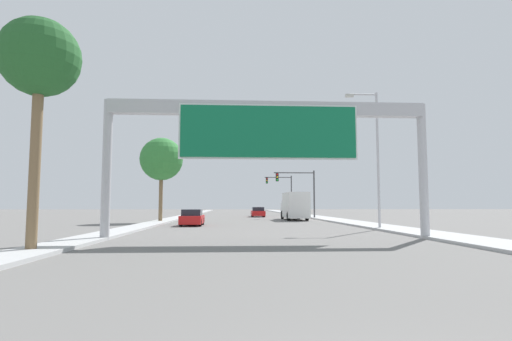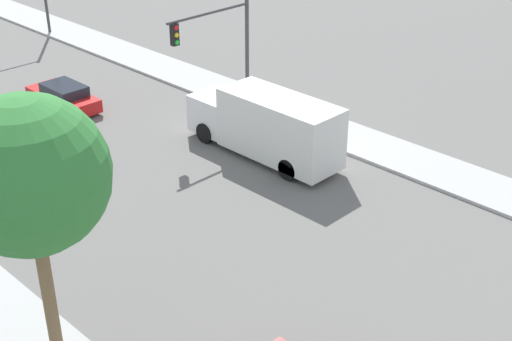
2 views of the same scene
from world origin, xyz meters
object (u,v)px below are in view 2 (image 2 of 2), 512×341
Objects in this scene: traffic_light_near_intersection at (223,42)px; palm_tree_background at (28,176)px; truck_box_primary at (267,125)px; car_far_left at (64,97)px.

traffic_light_near_intersection is 18.76m from palm_tree_background.
palm_tree_background is (-14.36, -5.15, 4.74)m from truck_box_primary.
truck_box_primary is at bearing 19.73° from palm_tree_background.
truck_box_primary reaches higher than car_far_left.
traffic_light_near_intersection is (1.54, 4.57, 2.60)m from truck_box_primary.
traffic_light_near_intersection reaches higher than car_far_left.
car_far_left is 0.55× the size of palm_tree_background.
palm_tree_background reaches higher than truck_box_primary.
palm_tree_background is at bearing -122.54° from car_far_left.
truck_box_primary is 1.35× the size of traffic_light_near_intersection.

